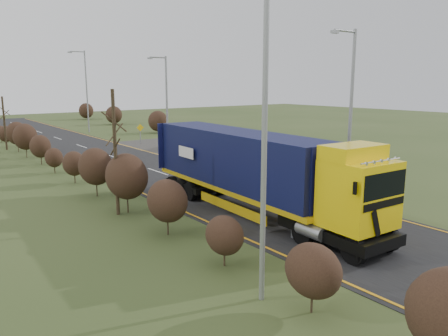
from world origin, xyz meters
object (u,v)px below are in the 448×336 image
object	(u,v)px
lorry	(253,168)
car_red_hatchback	(216,150)
streetlight_near	(350,109)
speed_sign	(209,140)
car_blue_sedan	(177,143)

from	to	relation	value
lorry	car_red_hatchback	world-z (taller)	lorry
lorry	car_red_hatchback	xyz separation A→B (m)	(8.24, 14.51, -1.63)
streetlight_near	speed_sign	bearing A→B (deg)	85.64
streetlight_near	speed_sign	xyz separation A→B (m)	(1.11, 14.58, -3.22)
lorry	car_blue_sedan	xyz separation A→B (m)	(8.15, 20.74, -1.70)
car_blue_sedan	streetlight_near	world-z (taller)	streetlight_near
speed_sign	car_blue_sedan	bearing A→B (deg)	79.77
streetlight_near	car_blue_sedan	bearing A→B (deg)	83.69
car_blue_sedan	speed_sign	bearing A→B (deg)	116.00
lorry	car_blue_sedan	bearing A→B (deg)	71.38
car_blue_sedan	car_red_hatchback	bearing A→B (deg)	127.06
lorry	streetlight_near	world-z (taller)	streetlight_near
car_blue_sedan	streetlight_near	bearing A→B (deg)	119.92
car_red_hatchback	streetlight_near	distance (m)	16.29
car_red_hatchback	streetlight_near	xyz separation A→B (m)	(-2.50, -15.52, 4.28)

